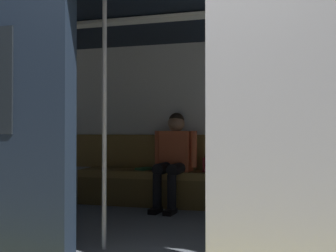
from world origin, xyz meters
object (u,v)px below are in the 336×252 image
train_car (171,77)px  person_seated (174,154)px  book (145,169)px  handbag (214,165)px  bench_seat (195,180)px  grab_pole_door (104,119)px

train_car → person_seated: (0.20, -0.95, -0.80)m
train_car → book: size_ratio=29.09×
person_seated → handbag: bearing=-167.8°
person_seated → handbag: person_seated is taller
bench_seat → book: bearing=-5.6°
train_car → handbag: size_ratio=24.62×
book → handbag: bearing=-151.0°
person_seated → handbag: (-0.48, -0.10, -0.14)m
person_seated → grab_pole_door: bearing=84.7°
bench_seat → person_seated: bearing=11.4°
bench_seat → grab_pole_door: bearing=76.6°
handbag → book: (0.89, -0.01, -0.07)m
train_car → book: bearing=-60.2°
grab_pole_door → train_car: bearing=-115.4°
bench_seat → person_seated: (0.26, 0.05, 0.33)m
train_car → bench_seat: size_ratio=2.13×
bench_seat → book: book is taller
bench_seat → handbag: (-0.22, -0.05, 0.19)m
grab_pole_door → bench_seat: bearing=-103.4°
bench_seat → grab_pole_door: (0.42, 1.75, 0.70)m
book → bench_seat: bearing=-155.7°
train_car → handbag: 1.44m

